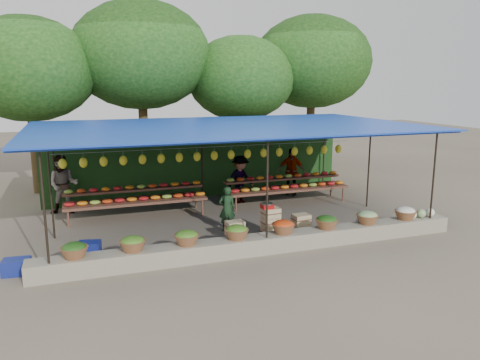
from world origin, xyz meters
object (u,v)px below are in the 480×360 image
object	(u,v)px
vendor_seated	(227,209)
weighing_scale	(267,206)
crate_counter	(270,225)
blue_crate_front	(16,267)
blue_crate_back	(89,248)

from	to	relation	value
vendor_seated	weighing_scale	bearing A→B (deg)	146.33
vendor_seated	crate_counter	bearing A→B (deg)	148.94
blue_crate_front	blue_crate_back	bearing A→B (deg)	31.45
blue_crate_front	vendor_seated	bearing A→B (deg)	20.85
vendor_seated	blue_crate_front	size ratio (longest dim) A/B	2.25
blue_crate_front	blue_crate_back	distance (m)	1.66
crate_counter	weighing_scale	size ratio (longest dim) A/B	7.09
blue_crate_back	crate_counter	bearing A→B (deg)	12.31
crate_counter	vendor_seated	distance (m)	1.28
crate_counter	weighing_scale	bearing A→B (deg)	180.00
blue_crate_front	blue_crate_back	size ratio (longest dim) A/B	1.07
crate_counter	vendor_seated	size ratio (longest dim) A/B	1.90
crate_counter	vendor_seated	xyz separation A→B (m)	(-0.91, 0.84, 0.31)
crate_counter	vendor_seated	bearing A→B (deg)	137.32
crate_counter	weighing_scale	distance (m)	0.54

